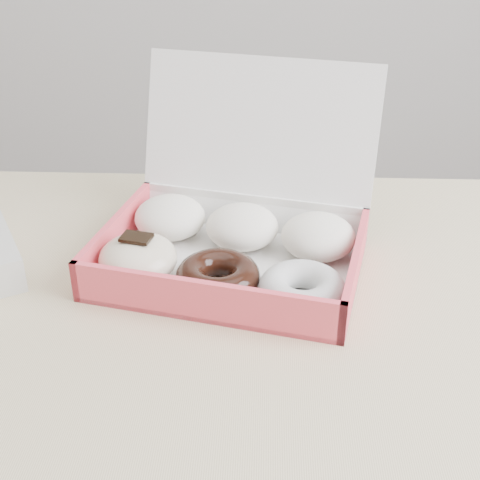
{
  "coord_description": "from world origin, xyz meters",
  "views": [
    {
      "loc": [
        0.16,
        -0.55,
        1.18
      ],
      "look_at": [
        0.13,
        0.1,
        0.81
      ],
      "focal_mm": 50.0,
      "sensor_mm": 36.0,
      "label": 1
    }
  ],
  "objects": [
    {
      "name": "table",
      "position": [
        0.0,
        0.0,
        0.67
      ],
      "size": [
        1.2,
        0.8,
        0.75
      ],
      "color": "tan",
      "rests_on": "ground"
    },
    {
      "name": "donut_box",
      "position": [
        0.12,
        0.14,
        0.78
      ],
      "size": [
        0.36,
        0.34,
        0.22
      ],
      "rotation": [
        0.0,
        0.0,
        -0.22
      ],
      "color": "white",
      "rests_on": "table"
    }
  ]
}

